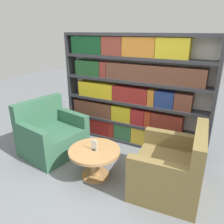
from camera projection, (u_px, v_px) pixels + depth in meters
ground_plane at (91, 186)px, 3.00m from camera, size 14.00×14.00×0.00m
bookshelf at (132, 92)px, 3.86m from camera, size 2.67×0.30×1.97m
armchair_left at (52, 136)px, 3.75m from camera, size 0.98×1.07×0.90m
armchair_right at (171, 169)px, 2.85m from camera, size 0.90×1.01×0.90m
coffee_table at (95, 157)px, 3.10m from camera, size 0.73×0.73×0.44m
table_sign at (94, 146)px, 3.04m from camera, size 0.09×0.06×0.15m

